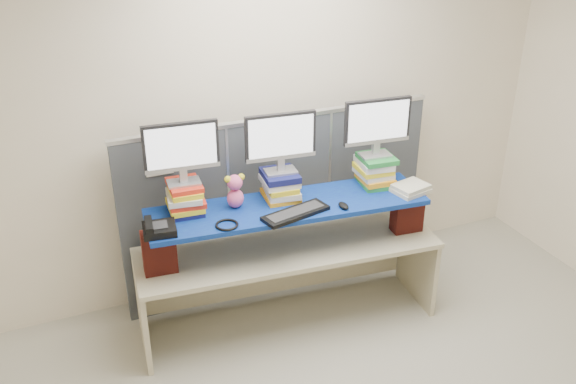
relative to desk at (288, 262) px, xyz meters
name	(u,v)px	position (x,y,z in m)	size (l,w,h in m)	color
room	(404,242)	(0.14, -1.28, 0.85)	(5.00, 4.00, 2.80)	#F7E8CC
cubicle_partition	(280,204)	(0.14, 0.50, 0.22)	(2.60, 0.06, 1.53)	#3D4148
desk	(288,262)	(0.00, 0.00, 0.00)	(2.32, 0.88, 0.69)	#C1B693
brick_pier_left	(159,252)	(-0.95, 0.04, 0.30)	(0.23, 0.13, 0.31)	maroon
brick_pier_right	(407,212)	(0.94, -0.14, 0.30)	(0.23, 0.13, 0.31)	maroon
blue_board	(288,207)	(0.00, 0.00, 0.47)	(2.04, 0.51, 0.04)	navy
book_stack_left	(185,198)	(-0.71, 0.19, 0.60)	(0.29, 0.32, 0.22)	#121650
book_stack_center	(280,185)	(-0.01, 0.12, 0.59)	(0.29, 0.33, 0.21)	#FE9F17
book_stack_right	(374,170)	(0.74, 0.05, 0.61)	(0.28, 0.32, 0.24)	#238536
monitor_left	(181,150)	(-0.70, 0.19, 0.96)	(0.52, 0.17, 0.45)	#AAA9AE
monitor_center	(281,140)	(-0.01, 0.12, 0.95)	(0.52, 0.17, 0.45)	#AAA9AE
monitor_right	(377,124)	(0.74, 0.05, 0.98)	(0.52, 0.17, 0.45)	#AAA9AE
keyboard	(296,213)	(-0.01, -0.17, 0.51)	(0.52, 0.27, 0.03)	black
mouse	(343,206)	(0.34, -0.20, 0.51)	(0.06, 0.11, 0.03)	black
desk_phone	(158,229)	(-0.96, -0.04, 0.53)	(0.24, 0.22, 0.09)	black
headset	(227,225)	(-0.51, -0.13, 0.50)	(0.16, 0.16, 0.02)	black
plush_toy	(235,191)	(-0.36, 0.11, 0.62)	(0.15, 0.11, 0.25)	#EA5991
binder_stack	(411,188)	(0.93, -0.18, 0.52)	(0.29, 0.26, 0.06)	beige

